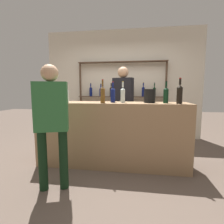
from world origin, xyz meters
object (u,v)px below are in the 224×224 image
Objects in this scene: counter_bottle_1 at (123,95)px; counter_bottle_4 at (180,94)px; counter_bottle_0 at (67,95)px; counter_bottle_2 at (166,95)px; counter_bottle_3 at (103,94)px; server_behind_counter at (123,101)px; ice_bucket at (150,96)px; customer_left at (51,117)px; counter_bottle_5 at (113,94)px.

counter_bottle_4 reaches higher than counter_bottle_1.
counter_bottle_4 reaches higher than counter_bottle_0.
counter_bottle_0 is at bearing -177.96° from counter_bottle_1.
counter_bottle_2 reaches higher than counter_bottle_0.
counter_bottle_4 is at bearing -2.94° from counter_bottle_0.
server_behind_counter is at bearing 77.44° from counter_bottle_3.
counter_bottle_0 is at bearing -175.75° from ice_bucket.
counter_bottle_3 is 0.23× the size of customer_left.
counter_bottle_4 is 1.01m from counter_bottle_5.
counter_bottle_5 is at bearing 168.70° from counter_bottle_1.
server_behind_counter is (0.23, 1.02, -0.15)m from counter_bottle_3.
ice_bucket is at bearing 9.04° from counter_bottle_1.
counter_bottle_1 is at bearing -170.96° from ice_bucket.
counter_bottle_1 reaches higher than ice_bucket.
server_behind_counter reaches higher than counter_bottle_1.
counter_bottle_3 reaches higher than counter_bottle_0.
counter_bottle_1 is at bearing 2.04° from counter_bottle_0.
counter_bottle_1 is at bearing 179.36° from counter_bottle_2.
customer_left is at bearing -125.52° from counter_bottle_3.
server_behind_counter is (-0.07, 0.90, -0.15)m from counter_bottle_1.
server_behind_counter is at bearing 47.78° from counter_bottle_0.
counter_bottle_5 is (0.14, 0.15, -0.01)m from counter_bottle_3.
counter_bottle_1 reaches higher than counter_bottle_0.
counter_bottle_2 is 1.18m from server_behind_counter.
server_behind_counter is at bearing 128.90° from counter_bottle_2.
counter_bottle_0 is 0.19× the size of server_behind_counter.
customer_left is (-1.46, -0.80, -0.26)m from counter_bottle_2.
counter_bottle_3 is at bearing -132.70° from counter_bottle_5.
counter_bottle_5 is 1.56× the size of ice_bucket.
counter_bottle_5 is at bearing 4.95° from counter_bottle_0.
counter_bottle_5 is (-1.00, 0.16, -0.01)m from counter_bottle_4.
customer_left is (-1.63, -0.69, -0.28)m from counter_bottle_4.
counter_bottle_1 is at bearing -11.30° from counter_bottle_5.
counter_bottle_5 is at bearing 171.11° from counter_bottle_4.
counter_bottle_2 is 0.83m from counter_bottle_5.
counter_bottle_4 reaches higher than ice_bucket.
counter_bottle_1 is at bearing 23.93° from server_behind_counter.
customer_left is at bearing -157.19° from counter_bottle_4.
ice_bucket is (-0.24, 0.07, -0.02)m from counter_bottle_2.
counter_bottle_3 is at bearing -159.04° from counter_bottle_1.
counter_bottle_4 is (1.76, -0.09, 0.02)m from counter_bottle_0.
counter_bottle_1 is 0.43m from ice_bucket.
counter_bottle_2 is 0.22× the size of customer_left.
counter_bottle_3 is 1.68× the size of ice_bucket.
counter_bottle_5 is (-0.82, 0.04, -0.00)m from counter_bottle_2.
customer_left is at bearing -151.18° from counter_bottle_2.
server_behind_counter is (0.85, 0.94, -0.14)m from counter_bottle_0.
counter_bottle_0 is 0.63m from counter_bottle_3.
counter_bottle_4 is 1.79m from customer_left.
ice_bucket is (0.42, 0.07, -0.02)m from counter_bottle_1.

